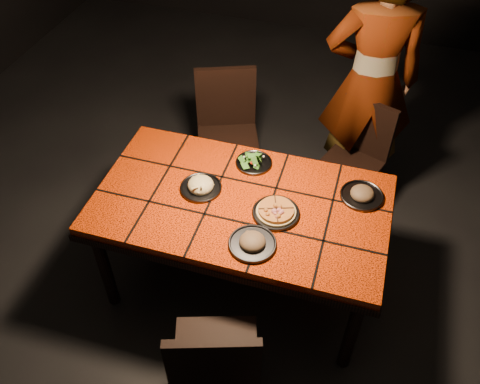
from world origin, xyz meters
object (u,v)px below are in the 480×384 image
(dining_table, at_px, (241,211))
(diner, at_px, (371,82))
(chair_far_right, at_px, (357,152))
(chair_near, at_px, (215,364))
(plate_pizza, at_px, (276,212))
(plate_pasta, at_px, (201,186))
(chair_far_left, at_px, (227,125))

(dining_table, xyz_separation_m, diner, (0.55, 1.15, 0.23))
(chair_far_right, bearing_deg, chair_near, -83.60)
(dining_table, distance_m, plate_pizza, 0.23)
(dining_table, relative_size, plate_pizza, 6.00)
(chair_near, distance_m, plate_pasta, 0.96)
(chair_far_left, xyz_separation_m, plate_pizza, (0.57, -0.93, 0.23))
(plate_pizza, height_order, plate_pasta, plate_pasta)
(chair_near, height_order, plate_pasta, chair_near)
(plate_pasta, bearing_deg, plate_pizza, -8.27)
(chair_far_left, xyz_separation_m, chair_far_right, (0.92, 0.04, -0.05))
(chair_near, height_order, chair_far_left, chair_far_left)
(chair_far_right, height_order, diner, diner)
(chair_far_left, height_order, diner, diner)
(plate_pizza, bearing_deg, chair_far_left, 121.78)
(chair_far_left, bearing_deg, chair_far_right, -18.90)
(dining_table, bearing_deg, chair_far_right, 59.12)
(chair_far_left, distance_m, plate_pasta, 0.90)
(dining_table, bearing_deg, plate_pizza, -11.23)
(chair_near, relative_size, plate_pasta, 3.83)
(chair_far_left, xyz_separation_m, plate_pasta, (0.13, -0.86, 0.24))
(dining_table, bearing_deg, plate_pasta, 174.28)
(chair_near, relative_size, chair_far_right, 1.07)
(plate_pizza, bearing_deg, diner, 73.97)
(diner, xyz_separation_m, plate_pasta, (-0.79, -1.12, -0.13))
(plate_pizza, bearing_deg, chair_near, -96.07)
(chair_far_right, xyz_separation_m, plate_pizza, (-0.35, -0.97, 0.29))
(chair_far_right, bearing_deg, plate_pasta, -111.15)
(dining_table, distance_m, chair_far_left, 0.97)
(diner, bearing_deg, plate_pasta, 41.38)
(plate_pizza, distance_m, plate_pasta, 0.45)
(diner, height_order, plate_pizza, diner)
(dining_table, bearing_deg, diner, 64.52)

